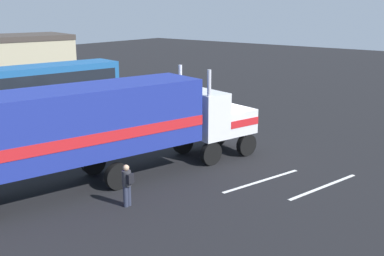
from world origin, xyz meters
The scene contains 6 objects.
ground_plane centered at (0.00, 0.00, 0.00)m, with size 120.00×120.00×0.00m, color black.
lane_stripe_near centered at (-2.74, -3.50, 0.01)m, with size 4.40×0.16×0.01m, color silver.
lane_stripe_mid centered at (-1.72, -5.85, 0.01)m, with size 4.40×0.16×0.01m, color silver.
semi_truck centered at (-6.80, 1.71, 2.52)m, with size 14.33×5.90×4.50m.
person_bystander centered at (-8.12, -0.89, 0.89)m, with size 0.34×0.45×1.63m.
parked_bus centered at (-1.52, 14.36, 2.07)m, with size 11.28×4.61×3.40m.
Camera 1 is at (-19.44, -12.96, 7.33)m, focal length 44.20 mm.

